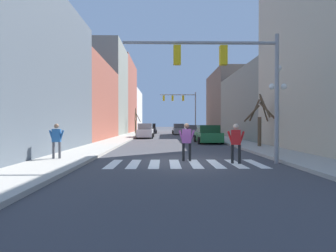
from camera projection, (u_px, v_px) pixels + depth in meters
name	position (u px, v px, depth m)	size (l,w,h in m)	color
ground_plane	(184.00, 161.00, 12.36)	(240.00, 240.00, 0.00)	#424247
sidewalk_left	(64.00, 160.00, 12.27)	(2.58, 90.00, 0.15)	#ADA89E
sidewalk_right	(301.00, 159.00, 12.45)	(2.58, 90.00, 0.15)	#ADA89E
building_row_left	(106.00, 99.00, 40.95)	(6.00, 66.64, 13.77)	#515B66
building_row_right	(275.00, 84.00, 25.37)	(6.00, 41.71, 13.91)	#BCB299
crosswalk_stripes	(185.00, 164.00, 11.56)	(6.75, 2.60, 0.01)	white
traffic_signal_near	(231.00, 69.00, 11.53)	(6.89, 0.28, 5.73)	gray
traffic_signal_far	(183.00, 104.00, 41.12)	(5.63, 0.28, 6.68)	gray
street_lamp_right_corner	(278.00, 91.00, 13.82)	(0.95, 0.36, 4.74)	#1E4C2D
car_parked_left_mid	(208.00, 135.00, 23.84)	(2.20, 4.52, 1.63)	#236B38
car_parked_right_mid	(179.00, 129.00, 42.15)	(2.02, 4.29, 1.73)	gray
car_parked_left_near	(151.00, 129.00, 45.98)	(2.05, 4.71, 1.75)	black
car_parked_left_far	(145.00, 131.00, 32.01)	(2.03, 4.77, 1.77)	silver
car_at_intersection	(193.00, 131.00, 37.15)	(2.05, 4.62, 1.54)	gray
pedestrian_on_left_sidewalk	(236.00, 140.00, 11.62)	(0.75, 0.34, 1.77)	black
pedestrian_waiting_at_curb	(187.00, 139.00, 12.41)	(0.77, 0.29, 1.79)	black
pedestrian_on_right_sidewalk	(57.00, 138.00, 12.21)	(0.70, 0.23, 1.62)	#4C4C51
street_tree_right_far	(260.00, 121.00, 18.77)	(1.88, 1.65, 3.76)	brown
street_tree_left_near	(136.00, 122.00, 42.55)	(1.02, 2.00, 4.11)	brown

